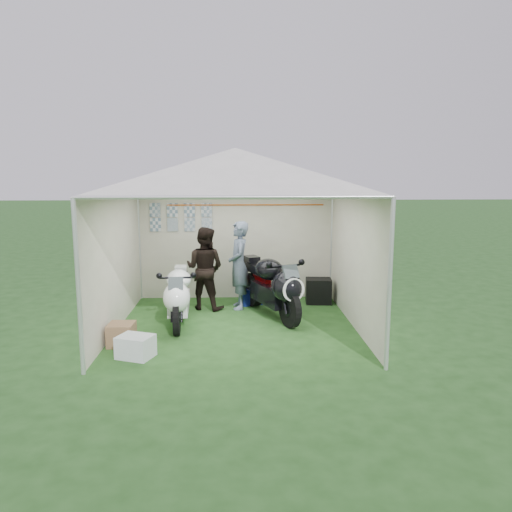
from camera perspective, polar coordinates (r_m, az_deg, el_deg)
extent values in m
plane|color=#204819|center=(8.66, -2.24, -7.99)|extent=(80.00, 80.00, 0.00)
cylinder|color=silver|center=(6.73, -19.63, -3.51)|extent=(0.06, 0.06, 2.30)
cylinder|color=silver|center=(6.72, 15.02, -3.30)|extent=(0.06, 0.06, 2.30)
cylinder|color=silver|center=(10.55, -13.21, 1.35)|extent=(0.06, 0.06, 2.30)
cylinder|color=silver|center=(10.55, 8.65, 1.49)|extent=(0.06, 0.06, 2.30)
cube|color=beige|center=(10.36, -2.28, 1.44)|extent=(4.00, 0.02, 2.30)
cube|color=beige|center=(8.62, -15.70, -0.55)|extent=(0.02, 4.00, 2.30)
cube|color=beige|center=(8.61, 11.13, -0.38)|extent=(0.02, 4.00, 2.30)
pyramid|color=white|center=(8.26, -2.36, 9.83)|extent=(5.66, 5.66, 0.70)
cube|color=#99A5B7|center=(10.40, -11.47, 5.17)|extent=(0.22, 0.02, 0.28)
cube|color=#99A5B7|center=(10.35, -9.55, 5.21)|extent=(0.22, 0.02, 0.28)
cube|color=#99A5B7|center=(10.31, -7.61, 5.24)|extent=(0.22, 0.01, 0.28)
cube|color=#99A5B7|center=(10.28, -5.66, 5.27)|extent=(0.22, 0.01, 0.28)
cube|color=#99A5B7|center=(10.43, -11.42, 3.53)|extent=(0.22, 0.02, 0.28)
cube|color=#99A5B7|center=(10.38, -9.51, 3.56)|extent=(0.22, 0.01, 0.28)
cube|color=#99A5B7|center=(10.34, -7.58, 3.58)|extent=(0.22, 0.02, 0.28)
cube|color=#99A5B7|center=(10.31, -5.64, 3.61)|extent=(0.22, 0.01, 0.28)
cylinder|color=#D8590C|center=(10.25, -1.19, 5.86)|extent=(3.20, 0.02, 0.02)
cylinder|color=black|center=(8.20, -9.05, -6.97)|extent=(0.13, 0.59, 0.59)
cylinder|color=black|center=(9.52, -8.53, -4.64)|extent=(0.18, 0.59, 0.59)
cube|color=white|center=(8.79, -8.80, -5.31)|extent=(0.38, 0.95, 0.29)
ellipsoid|color=white|center=(8.21, -9.06, -4.68)|extent=(0.47, 0.61, 0.49)
ellipsoid|color=white|center=(8.79, -8.83, -2.68)|extent=(0.46, 0.63, 0.34)
cube|color=black|center=(9.19, -8.68, -2.52)|extent=(0.29, 0.60, 0.14)
cube|color=white|center=(9.49, -8.58, -1.66)|extent=(0.23, 0.30, 0.18)
cube|color=black|center=(9.13, -8.69, -3.67)|extent=(0.13, 0.54, 0.10)
cube|color=#3F474C|center=(8.04, -9.16, -3.13)|extent=(0.24, 0.15, 0.21)
cylinder|color=black|center=(8.50, 3.87, -6.01)|extent=(0.35, 0.66, 0.66)
cylinder|color=black|center=(9.85, -0.30, -3.82)|extent=(0.40, 0.68, 0.66)
cube|color=black|center=(9.10, 1.78, -4.38)|extent=(0.73, 1.11, 0.33)
ellipsoid|color=black|center=(8.51, 3.55, -3.54)|extent=(0.70, 0.80, 0.55)
ellipsoid|color=black|center=(9.10, 1.50, -1.54)|extent=(0.70, 0.81, 0.39)
cube|color=black|center=(9.51, 0.36, -1.46)|extent=(0.51, 0.72, 0.15)
cube|color=black|center=(9.82, -0.51, -0.59)|extent=(0.35, 0.40, 0.20)
cube|color=#860508|center=(9.44, 0.63, -2.69)|extent=(0.33, 0.60, 0.11)
cube|color=#3F474C|center=(8.33, 3.99, -1.81)|extent=(0.30, 0.25, 0.23)
cylinder|color=white|center=(8.30, 4.32, -3.89)|extent=(0.38, 0.17, 0.40)
cube|color=#1D2EAB|center=(9.99, -0.55, -4.63)|extent=(0.50, 0.41, 0.32)
imported|color=black|center=(9.59, -5.89, -1.41)|extent=(0.94, 0.84, 1.59)
imported|color=slate|center=(9.58, -1.97, -1.06)|extent=(0.45, 0.65, 1.69)
cube|color=black|center=(10.14, 7.15, -3.98)|extent=(0.53, 0.44, 0.50)
cube|color=silver|center=(7.41, -13.60, -10.03)|extent=(0.58, 0.52, 0.32)
cube|color=brown|center=(7.95, -15.12, -8.64)|extent=(0.40, 0.40, 0.34)
cube|color=silver|center=(7.43, -13.20, -10.40)|extent=(0.32, 0.28, 0.21)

